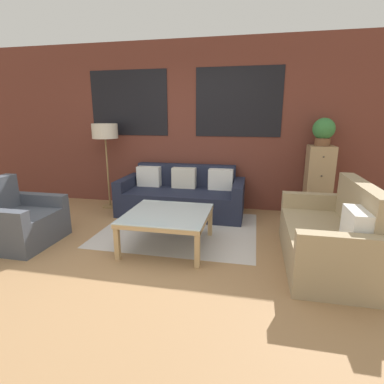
{
  "coord_description": "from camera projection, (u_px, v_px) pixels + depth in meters",
  "views": [
    {
      "loc": [
        1.26,
        -2.72,
        1.59
      ],
      "look_at": [
        0.42,
        1.26,
        0.55
      ],
      "focal_mm": 28.0,
      "sensor_mm": 36.0,
      "label": 1
    }
  ],
  "objects": [
    {
      "name": "coffee_table",
      "position": [
        168.0,
        217.0,
        3.67
      ],
      "size": [
        1.0,
        1.0,
        0.44
      ],
      "color": "silver",
      "rests_on": "ground_plane"
    },
    {
      "name": "potted_plant",
      "position": [
        324.0,
        131.0,
        4.49
      ],
      "size": [
        0.32,
        0.32,
        0.42
      ],
      "color": "brown",
      "rests_on": "drawer_cabinet"
    },
    {
      "name": "couch_dark",
      "position": [
        182.0,
        196.0,
        4.98
      ],
      "size": [
        2.02,
        0.88,
        0.78
      ],
      "color": "#1E2338",
      "rests_on": "ground_plane"
    },
    {
      "name": "drawer_cabinet",
      "position": [
        318.0,
        183.0,
        4.69
      ],
      "size": [
        0.38,
        0.4,
        1.15
      ],
      "color": "tan",
      "rests_on": "ground_plane"
    },
    {
      "name": "ground_plane",
      "position": [
        130.0,
        268.0,
        3.22
      ],
      "size": [
        16.0,
        16.0,
        0.0
      ],
      "primitive_type": "plane",
      "color": "#9E754C"
    },
    {
      "name": "floor_lamp",
      "position": [
        105.0,
        134.0,
        5.09
      ],
      "size": [
        0.43,
        0.43,
        1.46
      ],
      "color": "olive",
      "rests_on": "ground_plane"
    },
    {
      "name": "wall_back_brick",
      "position": [
        182.0,
        126.0,
        5.19
      ],
      "size": [
        8.4,
        0.09,
        2.8
      ],
      "color": "brown",
      "rests_on": "ground_plane"
    },
    {
      "name": "rug",
      "position": [
        180.0,
        229.0,
        4.32
      ],
      "size": [
        2.17,
        1.78,
        0.0
      ],
      "color": "#BCB7B2",
      "rests_on": "ground_plane"
    },
    {
      "name": "armchair_corner",
      "position": [
        19.0,
        222.0,
        3.79
      ],
      "size": [
        0.8,
        0.87,
        0.84
      ],
      "color": "#474C56",
      "rests_on": "ground_plane"
    },
    {
      "name": "settee_vintage",
      "position": [
        330.0,
        238.0,
        3.23
      ],
      "size": [
        0.8,
        1.54,
        0.92
      ],
      "color": "tan",
      "rests_on": "ground_plane"
    }
  ]
}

